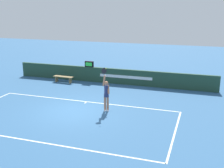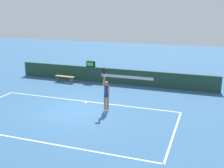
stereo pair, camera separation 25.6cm
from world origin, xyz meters
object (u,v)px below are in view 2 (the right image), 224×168
Objects in this scene: tennis_player at (106,93)px; tennis_ball at (106,68)px; courtside_bench_near at (65,78)px; speed_display at (91,64)px.

tennis_ball is (0.08, -0.24, 1.42)m from tennis_player.
tennis_ball is 7.42m from courtside_bench_near.
courtside_bench_near is (-5.08, 4.67, -0.64)m from tennis_player.
speed_display is at bearing 120.93° from tennis_player.
tennis_player reaches higher than courtside_bench_near.
tennis_player is 6.93m from courtside_bench_near.
tennis_ball is at bearing -59.56° from speed_display.
tennis_player is at bearing 107.79° from tennis_ball.
courtside_bench_near is at bearing 136.40° from tennis_ball.
courtside_bench_near is at bearing -152.31° from speed_display.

